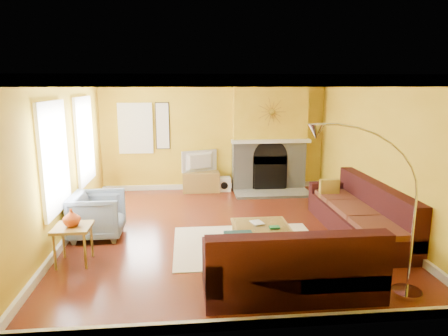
{
  "coord_description": "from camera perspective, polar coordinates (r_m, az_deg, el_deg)",
  "views": [
    {
      "loc": [
        -0.7,
        -6.81,
        2.61
      ],
      "look_at": [
        0.0,
        0.4,
        1.07
      ],
      "focal_mm": 32.0,
      "sensor_mm": 36.0,
      "label": 1
    }
  ],
  "objects": [
    {
      "name": "coffee_table",
      "position": [
        6.6,
        5.35,
        -9.67
      ],
      "size": [
        0.91,
        0.91,
        0.36
      ],
      "primitive_type": null,
      "color": "white",
      "rests_on": "floor"
    },
    {
      "name": "window_back",
      "position": [
        9.9,
        -12.53,
        5.56
      ],
      "size": [
        0.82,
        0.06,
        1.22
      ],
      "primitive_type": "cube",
      "color": "white",
      "rests_on": "wall_back"
    },
    {
      "name": "window_left_near",
      "position": [
        8.44,
        -19.39,
        3.74
      ],
      "size": [
        0.06,
        1.22,
        1.72
      ],
      "primitive_type": "cube",
      "color": "white",
      "rests_on": "wall_left"
    },
    {
      "name": "armchair",
      "position": [
        7.25,
        -17.58,
        -6.42
      ],
      "size": [
        0.86,
        0.84,
        0.78
      ],
      "primitive_type": "imported",
      "rotation": [
        0.0,
        0.0,
        1.57
      ],
      "color": "slate",
      "rests_on": "floor"
    },
    {
      "name": "subwoofer",
      "position": [
        9.91,
        -0.05,
        -2.28
      ],
      "size": [
        0.33,
        0.33,
        0.33
      ],
      "primitive_type": "cube",
      "color": "white",
      "rests_on": "floor"
    },
    {
      "name": "book",
      "position": [
        6.6,
        4.06,
        -7.9
      ],
      "size": [
        0.23,
        0.28,
        0.02
      ],
      "primitive_type": "imported",
      "rotation": [
        0.0,
        0.0,
        0.26
      ],
      "color": "white",
      "rests_on": "coffee_table"
    },
    {
      "name": "sunburst",
      "position": [
        9.63,
        6.83,
        7.97
      ],
      "size": [
        0.7,
        0.04,
        0.7
      ],
      "primitive_type": null,
      "color": "olive",
      "rests_on": "fireplace"
    },
    {
      "name": "floor",
      "position": [
        7.33,
        0.3,
        -8.96
      ],
      "size": [
        5.5,
        6.0,
        0.02
      ],
      "primitive_type": "cube",
      "color": "maroon",
      "rests_on": "ground"
    },
    {
      "name": "arc_lamp",
      "position": [
        5.09,
        19.91,
        -6.28
      ],
      "size": [
        1.37,
        0.36,
        2.16
      ],
      "primitive_type": null,
      "color": "silver",
      "rests_on": "floor"
    },
    {
      "name": "rug",
      "position": [
        6.7,
        3.33,
        -10.89
      ],
      "size": [
        2.4,
        1.8,
        0.02
      ],
      "primitive_type": "cube",
      "color": "beige",
      "rests_on": "floor"
    },
    {
      "name": "wall_art",
      "position": [
        9.85,
        -8.76,
        5.96
      ],
      "size": [
        0.34,
        0.04,
        1.14
      ],
      "primitive_type": "cube",
      "color": "white",
      "rests_on": "wall_back"
    },
    {
      "name": "wall_right",
      "position": [
        7.74,
        21.09,
        1.8
      ],
      "size": [
        0.02,
        6.0,
        2.7
      ],
      "primitive_type": "cube",
      "color": "gold",
      "rests_on": "ground"
    },
    {
      "name": "mantel",
      "position": [
        9.69,
        6.74,
        3.83
      ],
      "size": [
        1.92,
        0.22,
        0.08
      ],
      "primitive_type": "cube",
      "color": "white",
      "rests_on": "fireplace"
    },
    {
      "name": "wall_left",
      "position": [
        7.23,
        -22.01,
        1.06
      ],
      "size": [
        0.02,
        6.0,
        2.7
      ],
      "primitive_type": "cube",
      "color": "gold",
      "rests_on": "ground"
    },
    {
      "name": "wall_back",
      "position": [
        9.93,
        -1.46,
        4.69
      ],
      "size": [
        5.5,
        0.02,
        2.7
      ],
      "primitive_type": "cube",
      "color": "gold",
      "rests_on": "ground"
    },
    {
      "name": "hearth",
      "position": [
        9.64,
        6.95,
        -3.62
      ],
      "size": [
        1.8,
        0.7,
        0.06
      ],
      "primitive_type": "cube",
      "color": "gray",
      "rests_on": "floor"
    },
    {
      "name": "side_table",
      "position": [
        6.37,
        -20.67,
        -10.22
      ],
      "size": [
        0.53,
        0.53,
        0.58
      ],
      "primitive_type": null,
      "color": "olive",
      "rests_on": "floor"
    },
    {
      "name": "tv",
      "position": [
        9.71,
        -3.34,
        0.93
      ],
      "size": [
        0.89,
        0.42,
        0.52
      ],
      "primitive_type": "imported",
      "rotation": [
        0.0,
        0.0,
        3.49
      ],
      "color": "black",
      "rests_on": "media_console"
    },
    {
      "name": "media_console",
      "position": [
        9.82,
        -3.31,
        -1.97
      ],
      "size": [
        0.89,
        0.4,
        0.49
      ],
      "primitive_type": "cube",
      "color": "olive",
      "rests_on": "floor"
    },
    {
      "name": "wall_front",
      "position": [
        4.07,
        4.64,
        -6.14
      ],
      "size": [
        5.5,
        0.02,
        2.7
      ],
      "primitive_type": "cube",
      "color": "gold",
      "rests_on": "ground"
    },
    {
      "name": "baseboard",
      "position": [
        7.31,
        0.3,
        -8.44
      ],
      "size": [
        5.5,
        6.0,
        0.12
      ],
      "primitive_type": null,
      "color": "white",
      "rests_on": "floor"
    },
    {
      "name": "vase",
      "position": [
        6.23,
        -20.95,
        -6.63
      ],
      "size": [
        0.25,
        0.25,
        0.26
      ],
      "primitive_type": "imported",
      "color": "#CD4C1B",
      "rests_on": "side_table"
    },
    {
      "name": "fireplace",
      "position": [
        9.91,
        6.46,
        4.6
      ],
      "size": [
        1.8,
        0.4,
        2.7
      ],
      "primitive_type": null,
      "color": "gray",
      "rests_on": "floor"
    },
    {
      "name": "sectional_sofa",
      "position": [
        6.62,
        10.82,
        -7.29
      ],
      "size": [
        3.26,
        3.75,
        0.9
      ],
      "primitive_type": null,
      "color": "#351113",
      "rests_on": "floor"
    },
    {
      "name": "window_left_far",
      "position": [
        6.63,
        -23.21,
        1.35
      ],
      "size": [
        0.06,
        1.22,
        1.72
      ],
      "primitive_type": "cube",
      "color": "white",
      "rests_on": "wall_left"
    },
    {
      "name": "ceiling",
      "position": [
        6.85,
        0.32,
        12.81
      ],
      "size": [
        5.5,
        6.0,
        0.02
      ],
      "primitive_type": "cube",
      "color": "white",
      "rests_on": "ground"
    },
    {
      "name": "crown_molding",
      "position": [
        6.85,
        0.32,
        12.22
      ],
      "size": [
        5.5,
        6.0,
        0.12
      ],
      "primitive_type": null,
      "color": "white",
      "rests_on": "ceiling"
    }
  ]
}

